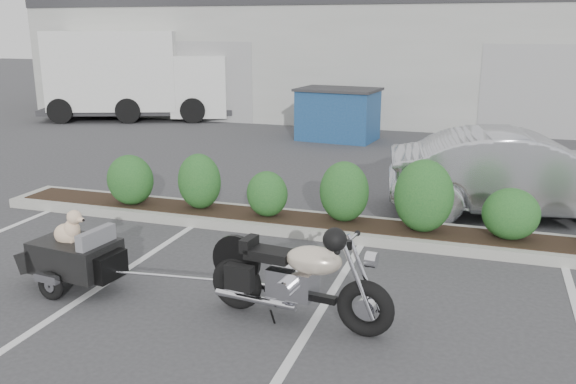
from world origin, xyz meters
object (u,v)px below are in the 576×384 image
(sedan, at_px, (521,174))
(dumpster, at_px, (338,114))
(motorcycle, at_px, (297,280))
(pet_trailer, at_px, (75,255))
(delivery_truck, at_px, (137,77))

(sedan, height_order, dumpster, dumpster)
(dumpster, bearing_deg, motorcycle, -72.43)
(pet_trailer, bearing_deg, dumpster, 93.74)
(motorcycle, bearing_deg, sedan, 70.80)
(motorcycle, relative_size, dumpster, 0.90)
(dumpster, distance_m, delivery_truck, 7.67)
(motorcycle, bearing_deg, pet_trailer, -173.60)
(pet_trailer, distance_m, delivery_truck, 14.35)
(delivery_truck, bearing_deg, dumpster, -33.73)
(sedan, bearing_deg, dumpster, 27.16)
(dumpster, relative_size, delivery_truck, 0.35)
(motorcycle, xyz_separation_m, pet_trailer, (-2.78, 0.02, -0.06))
(sedan, bearing_deg, motorcycle, 143.83)
(motorcycle, relative_size, delivery_truck, 0.31)
(pet_trailer, height_order, delivery_truck, delivery_truck)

